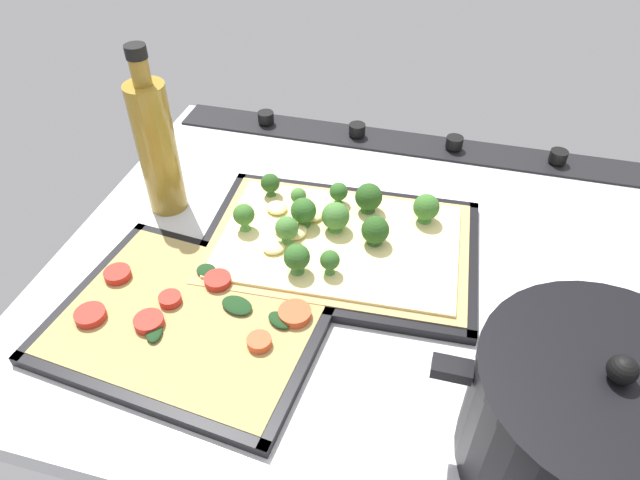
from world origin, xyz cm
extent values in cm
cube|color=silver|center=(0.00, 0.00, -1.50)|extent=(82.13, 68.54, 3.00)
cube|color=black|center=(0.00, -30.77, 0.40)|extent=(78.84, 7.00, 0.80)
cylinder|color=black|center=(-24.64, -30.77, 1.70)|extent=(2.80, 2.80, 1.80)
cylinder|color=black|center=(-8.21, -30.77, 1.70)|extent=(2.80, 2.80, 1.80)
cylinder|color=black|center=(8.21, -30.77, 1.70)|extent=(2.80, 2.80, 1.80)
cylinder|color=black|center=(24.64, -30.77, 1.70)|extent=(2.80, 2.80, 1.80)
cube|color=black|center=(4.60, -2.03, 0.25)|extent=(37.44, 27.06, 0.50)
cube|color=black|center=(5.16, -14.11, 0.65)|extent=(36.32, 2.88, 1.30)
cube|color=black|center=(4.04, 10.06, 0.65)|extent=(36.32, 2.88, 1.30)
cube|color=black|center=(-12.93, -2.84, 0.65)|extent=(2.38, 25.43, 1.30)
cube|color=black|center=(22.13, -1.21, 0.65)|extent=(2.38, 25.43, 1.30)
cube|color=tan|center=(4.60, -2.03, 1.00)|extent=(34.93, 24.55, 1.00)
cube|color=#EFDB8C|center=(4.60, -2.03, 1.70)|extent=(32.12, 22.13, 0.40)
cone|color=#4D8B3F|center=(10.01, -3.82, 2.47)|extent=(1.91, 1.91, 1.13)
sphere|color=#2D5B23|center=(10.01, -3.82, 4.33)|extent=(3.47, 3.47, 3.47)
cone|color=#4D8B3F|center=(6.54, -9.69, 2.42)|extent=(1.43, 1.43, 1.03)
sphere|color=#2D5B23|center=(6.54, -9.69, 3.91)|extent=(2.60, 2.60, 2.60)
cone|color=#4D8B3F|center=(8.29, 5.14, 2.50)|extent=(1.80, 1.80, 1.20)
sphere|color=#2D5B23|center=(8.29, 5.14, 4.33)|extent=(3.28, 3.28, 3.28)
cone|color=#427635|center=(16.48, -9.15, 2.42)|extent=(1.51, 1.51, 1.05)
sphere|color=#264C1C|center=(16.48, -9.15, 3.98)|extent=(2.74, 2.74, 2.74)
cone|color=#68AD54|center=(11.79, -7.48, 2.45)|extent=(1.22, 1.22, 1.09)
sphere|color=#427533|center=(11.79, -7.48, 3.83)|extent=(2.23, 2.23, 2.23)
cone|color=#68AD54|center=(5.60, -3.96, 2.34)|extent=(2.06, 2.06, 0.88)
sphere|color=#427533|center=(5.60, -3.96, 4.18)|extent=(3.75, 3.75, 3.75)
cone|color=#4D8B3F|center=(4.34, 4.28, 2.48)|extent=(1.36, 1.36, 1.16)
sphere|color=#2D5B23|center=(4.34, 4.28, 3.98)|extent=(2.47, 2.47, 2.47)
cone|color=#427635|center=(0.36, -2.61, 2.30)|extent=(2.01, 2.01, 0.81)
sphere|color=#264C1C|center=(0.36, -2.61, 4.08)|extent=(3.66, 3.66, 3.66)
cone|color=#427635|center=(2.13, -9.08, 2.38)|extent=(2.09, 2.09, 0.95)
sphere|color=#264C1C|center=(2.13, -9.08, 4.28)|extent=(3.81, 3.81, 3.81)
cone|color=#5B9F46|center=(-5.83, -8.89, 2.39)|extent=(1.97, 1.97, 0.99)
sphere|color=#386B28|center=(-5.83, -8.89, 4.23)|extent=(3.58, 3.58, 3.58)
cone|color=#68AD54|center=(11.16, 0.31, 2.46)|extent=(1.69, 1.69, 1.11)
sphere|color=#427533|center=(11.16, 0.31, 4.17)|extent=(3.08, 3.08, 3.08)
cone|color=#5B9F46|center=(17.43, -0.98, 2.58)|extent=(1.59, 1.59, 1.36)
sphere|color=#386B28|center=(17.43, -0.98, 4.35)|extent=(2.89, 2.89, 2.89)
ellipsoid|color=#EFDB8C|center=(10.57, -1.54, 2.41)|extent=(4.34, 4.45, 1.19)
ellipsoid|color=#EFDB8C|center=(12.31, 2.17, 2.34)|extent=(3.75, 3.59, 1.02)
ellipsoid|color=#EFDB8C|center=(9.21, -5.58, 2.32)|extent=(3.96, 3.95, 0.99)
ellipsoid|color=#EFDB8C|center=(14.51, -5.84, 2.36)|extent=(4.19, 4.16, 1.08)
ellipsoid|color=#EFDB8C|center=(11.99, -1.55, 2.30)|extent=(2.98, 2.85, 0.93)
cube|color=black|center=(18.46, 14.82, 0.25)|extent=(33.24, 27.64, 0.50)
cube|color=black|center=(17.24, 3.21, 0.65)|extent=(30.80, 4.41, 1.30)
cube|color=black|center=(19.68, 26.43, 0.65)|extent=(30.80, 4.41, 1.30)
cube|color=black|center=(3.72, 16.37, 0.65)|extent=(3.76, 24.54, 1.30)
cube|color=black|center=(33.20, 13.27, 0.65)|extent=(3.76, 24.54, 1.30)
cube|color=#A68E53|center=(18.46, 14.82, 0.95)|extent=(30.61, 25.00, 0.90)
cylinder|color=#B22319|center=(22.35, 17.29, 1.90)|extent=(3.41, 3.41, 1.00)
cylinder|color=#B22319|center=(29.35, 18.11, 1.90)|extent=(3.57, 3.57, 1.00)
cylinder|color=#D14723|center=(6.61, 11.92, 1.90)|extent=(3.85, 3.85, 1.00)
cylinder|color=#D14723|center=(9.23, 16.83, 1.90)|extent=(2.75, 2.75, 1.00)
cylinder|color=#B22319|center=(21.55, 13.50, 1.90)|extent=(2.67, 2.67, 1.00)
cylinder|color=#B22319|center=(17.28, 9.15, 1.90)|extent=(3.31, 3.31, 1.00)
cylinder|color=#B22319|center=(29.73, 11.29, 1.90)|extent=(3.28, 3.28, 1.00)
ellipsoid|color=#193819|center=(19.37, 7.80, 1.80)|extent=(3.40, 3.23, 0.60)
ellipsoid|color=#193819|center=(13.59, 12.30, 1.80)|extent=(4.59, 3.75, 0.60)
ellipsoid|color=#193819|center=(21.21, 18.32, 1.80)|extent=(2.95, 3.72, 0.60)
ellipsoid|color=#193819|center=(8.06, 13.20, 1.80)|extent=(3.69, 3.27, 0.60)
cylinder|color=black|center=(-23.43, 21.66, 6.39)|extent=(21.49, 21.49, 12.77)
cylinder|color=black|center=(-23.43, 21.66, 13.17)|extent=(21.92, 21.92, 0.80)
sphere|color=black|center=(-23.43, 21.66, 14.77)|extent=(2.40, 2.40, 2.40)
cube|color=black|center=(-10.89, 21.66, 10.47)|extent=(3.60, 2.00, 1.20)
cylinder|color=olive|center=(31.03, -5.21, 9.59)|extent=(5.36, 5.36, 19.19)
cylinder|color=olive|center=(31.03, -5.21, 20.94)|extent=(2.41, 2.41, 3.50)
cylinder|color=black|center=(31.03, -5.21, 23.49)|extent=(2.68, 2.68, 1.60)
camera|label=1|loc=(-7.28, 53.42, 51.82)|focal=31.99mm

